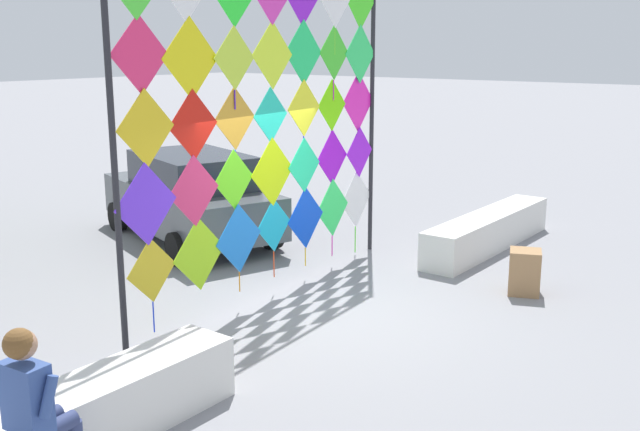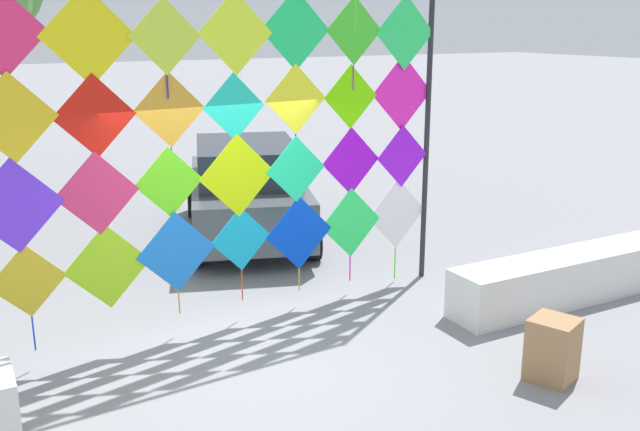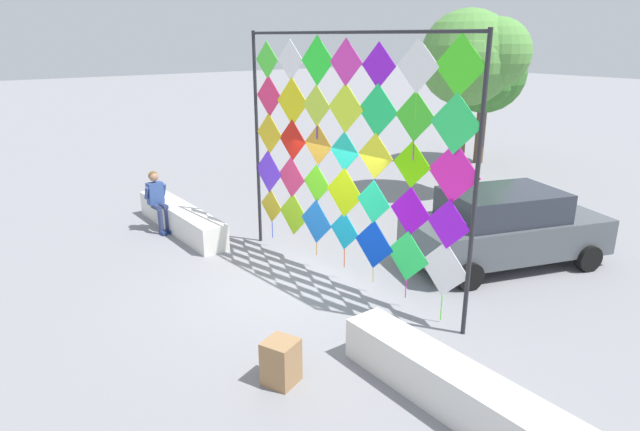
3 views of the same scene
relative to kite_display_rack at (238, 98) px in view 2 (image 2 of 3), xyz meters
name	(u,v)px [view 2 (image 2 of 3)]	position (x,y,z in m)	size (l,w,h in m)	color
ground	(259,358)	(-0.26, -1.02, -2.57)	(120.00, 120.00, 0.00)	gray
plaza_ledge_right	(578,275)	(3.95, -1.37, -2.27)	(3.73, 0.61, 0.60)	silver
kite_display_rack	(238,98)	(0.00, 0.00, 0.00)	(5.56, 0.48, 4.55)	#232328
parked_car	(247,189)	(1.33, 3.07, -1.79)	(2.91, 4.33, 1.55)	#4C5156
cardboard_box_small	(552,349)	(2.05, -2.77, -2.26)	(0.41, 0.42, 0.62)	#9E754C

